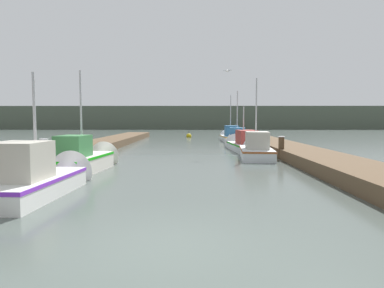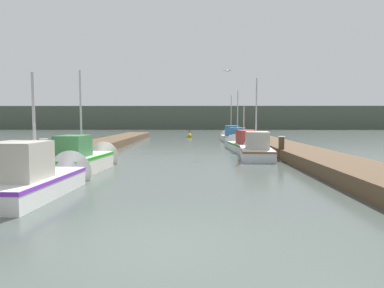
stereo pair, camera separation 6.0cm
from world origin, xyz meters
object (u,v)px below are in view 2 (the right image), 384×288
Objects in this scene: mooring_piling_0 at (44,158)px; fishing_boat_2 at (255,149)px; fishing_boat_0 at (38,177)px; fishing_boat_1 at (84,159)px; seagull_lead at (227,71)px; fishing_boat_3 at (243,144)px; fishing_boat_5 at (230,136)px; mooring_piling_1 at (281,148)px; mooring_piling_2 at (239,134)px; fishing_boat_4 at (237,141)px; channel_buoy at (189,136)px.

fishing_boat_2 is at bearing 36.22° from mooring_piling_0.
fishing_boat_0 is 0.97× the size of fishing_boat_1.
seagull_lead is (-1.44, 2.03, 4.66)m from fishing_boat_2.
fishing_boat_2 is 3.68× the size of mooring_piling_0.
fishing_boat_5 reaches higher than fishing_boat_3.
fishing_boat_1 is 12.37m from fishing_boat_3.
fishing_boat_5 is 4.36× the size of mooring_piling_1.
seagull_lead reaches higher than fishing_boat_3.
mooring_piling_1 is (10.30, 5.73, -0.10)m from mooring_piling_0.
fishing_boat_3 is at bearing 55.47° from fishing_boat_1.
mooring_piling_2 is at bearing 66.41° from mooring_piling_0.
fishing_boat_4 is 4.02× the size of mooring_piling_1.
mooring_piling_0 is (-8.95, -10.98, 0.28)m from fishing_boat_3.
mooring_piling_2 is at bearing 91.32° from fishing_boat_2.
fishing_boat_1 is at bearing -115.89° from fishing_boat_4.
fishing_boat_4 is at bearing -69.68° from seagull_lead.
fishing_boat_5 is at bearing 84.54° from fishing_boat_3.
fishing_boat_1 is 0.92× the size of fishing_boat_2.
mooring_piling_0 is at bearing 113.71° from fishing_boat_0.
fishing_boat_3 is 9.98m from fishing_boat_5.
fishing_boat_3 is 16.66m from channel_buoy.
mooring_piling_0 is 1.35× the size of mooring_piling_2.
fishing_boat_4 is 3.47× the size of mooring_piling_0.
fishing_boat_2 is 4.27× the size of mooring_piling_1.
seagull_lead is (-1.42, -6.49, 4.72)m from fishing_boat_4.
fishing_boat_4 reaches higher than mooring_piling_1.
fishing_boat_0 is 12.45m from fishing_boat_2.
seagull_lead is (-1.44, -12.29, 4.66)m from fishing_boat_5.
mooring_piling_2 is (1.27, 12.42, 0.10)m from fishing_boat_3.
mooring_piling_0 reaches higher than mooring_piling_2.
fishing_boat_4 is 5.80m from fishing_boat_5.
fishing_boat_4 is at bearing -70.90° from channel_buoy.
fishing_boat_5 reaches higher than fishing_boat_0.
channel_buoy is at bearing 85.66° from fishing_boat_0.
seagull_lead reaches higher than mooring_piling_2.
fishing_boat_0 is 19.77m from fishing_boat_4.
mooring_piling_0 reaches higher than mooring_piling_1.
fishing_boat_0 is at bearing -136.56° from mooring_piling_1.
fishing_boat_2 is at bearing 37.94° from fishing_boat_1.
fishing_boat_2 is (7.93, 9.59, -0.03)m from fishing_boat_0.
fishing_boat_3 is 14.17m from mooring_piling_0.
mooring_piling_2 is at bearing -35.11° from channel_buoy.
mooring_piling_0 is 27.59m from channel_buoy.
seagull_lead reaches higher than fishing_boat_4.
mooring_piling_2 is (9.09, 26.36, 0.05)m from fishing_boat_0.
mooring_piling_2 is at bearing 72.61° from fishing_boat_1.
mooring_piling_1 is 22.09m from channel_buoy.
fishing_boat_2 is 11.23m from mooring_piling_0.
channel_buoy is (-5.41, 21.42, -0.45)m from mooring_piling_1.
channel_buoy is (4.89, 27.14, -0.55)m from mooring_piling_0.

